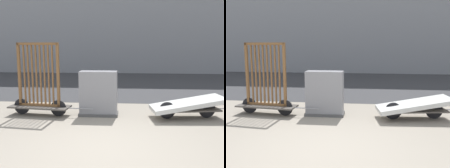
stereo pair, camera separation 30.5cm
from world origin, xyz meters
The scene contains 5 objects.
ground_plane centered at (0.00, 0.00, 0.00)m, with size 60.00×60.00×0.00m, color gray.
road_strip centered at (0.00, 8.61, 0.00)m, with size 56.00×9.21×0.01m.
bike_cart_with_bedframe centered at (-2.07, 2.33, 0.70)m, with size 2.46×0.77×2.07m.
bike_cart_with_mattress centered at (2.08, 2.34, 0.37)m, with size 2.60×1.14×0.61m.
utility_cabinet centered at (-0.39, 2.46, 0.59)m, with size 1.11×0.50×1.27m.
Camera 2 is at (0.83, -4.78, 2.04)m, focal length 42.00 mm.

